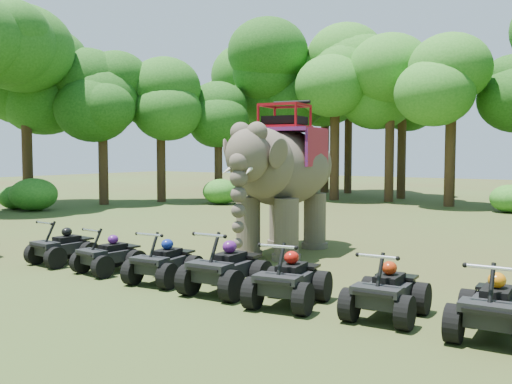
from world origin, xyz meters
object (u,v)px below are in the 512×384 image
(atv_3, at_px, (225,261))
(atv_5, at_px, (387,284))
(atv_1, at_px, (109,250))
(atv_4, at_px, (289,273))
(atv_6, at_px, (495,299))
(elephant, at_px, (283,177))
(atv_0, at_px, (62,242))
(atv_2, at_px, (164,256))

(atv_3, distance_m, atv_5, 3.55)
(atv_5, bearing_deg, atv_3, 178.76)
(atv_1, xyz_separation_m, atv_5, (7.18, 0.15, 0.05))
(atv_1, relative_size, atv_3, 0.84)
(atv_4, bearing_deg, atv_6, -6.87)
(elephant, bearing_deg, atv_5, -51.02)
(elephant, distance_m, atv_4, 6.15)
(atv_5, bearing_deg, elephant, 133.55)
(atv_0, bearing_deg, atv_3, 3.24)
(atv_4, relative_size, atv_6, 1.00)
(atv_2, bearing_deg, atv_1, 172.24)
(atv_3, height_order, atv_5, atv_3)
(elephant, xyz_separation_m, atv_6, (6.96, -4.86, -1.62))
(atv_4, bearing_deg, atv_5, -1.62)
(elephant, height_order, atv_2, elephant)
(elephant, distance_m, atv_1, 5.59)
(atv_1, distance_m, atv_6, 9.05)
(atv_6, bearing_deg, atv_1, 177.11)
(atv_0, bearing_deg, elephant, 54.32)
(atv_0, bearing_deg, atv_5, 4.34)
(atv_3, distance_m, atv_4, 1.64)
(elephant, xyz_separation_m, atv_3, (1.55, -4.89, -1.59))
(atv_1, height_order, atv_2, atv_2)
(atv_2, bearing_deg, atv_0, 171.60)
(atv_2, bearing_deg, atv_4, -8.24)
(atv_3, bearing_deg, atv_2, 177.75)
(atv_0, relative_size, atv_4, 0.92)
(atv_2, bearing_deg, elephant, 80.70)
(atv_6, bearing_deg, atv_5, 173.60)
(atv_3, bearing_deg, atv_5, -1.24)
(elephant, distance_m, atv_0, 6.48)
(atv_2, xyz_separation_m, atv_3, (1.76, 0.04, 0.07))
(elephant, relative_size, atv_3, 2.96)
(atv_2, height_order, atv_5, atv_5)
(elephant, xyz_separation_m, atv_1, (-2.09, -4.90, -1.69))
(atv_0, xyz_separation_m, atv_5, (9.09, 0.08, 0.03))
(atv_3, xyz_separation_m, atv_4, (1.63, -0.11, -0.03))
(elephant, relative_size, atv_0, 3.37)
(elephant, bearing_deg, atv_6, -42.94)
(elephant, bearing_deg, atv_0, -137.53)
(atv_1, relative_size, atv_2, 0.94)
(atv_1, height_order, atv_3, atv_3)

